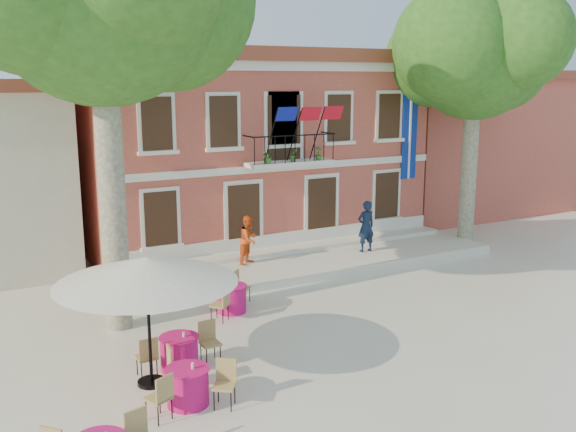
# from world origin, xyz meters

# --- Properties ---
(ground) EXTENTS (90.00, 90.00, 0.00)m
(ground) POSITION_xyz_m (0.00, 0.00, 0.00)
(ground) COLOR beige
(ground) RESTS_ON ground
(main_building) EXTENTS (13.50, 9.59, 7.50)m
(main_building) POSITION_xyz_m (2.00, 9.99, 3.78)
(main_building) COLOR #CB4D49
(main_building) RESTS_ON ground
(neighbor_east) EXTENTS (9.40, 9.40, 6.40)m
(neighbor_east) POSITION_xyz_m (14.00, 11.00, 3.22)
(neighbor_east) COLOR #CB4D49
(neighbor_east) RESTS_ON ground
(terrace) EXTENTS (14.00, 3.40, 0.30)m
(terrace) POSITION_xyz_m (2.00, 4.40, 0.15)
(terrace) COLOR silver
(terrace) RESTS_ON ground
(plane_tree_east) EXTENTS (5.05, 5.05, 9.92)m
(plane_tree_east) POSITION_xyz_m (9.12, 4.15, 7.32)
(plane_tree_east) COLOR #A59E84
(plane_tree_east) RESTS_ON ground
(patio_umbrella) EXTENTS (3.78, 3.78, 2.81)m
(patio_umbrella) POSITION_xyz_m (-5.25, -1.65, 2.53)
(patio_umbrella) COLOR black
(patio_umbrella) RESTS_ON ground
(pedestrian_navy) EXTENTS (0.69, 0.47, 1.86)m
(pedestrian_navy) POSITION_xyz_m (4.39, 4.21, 1.23)
(pedestrian_navy) COLOR #101D36
(pedestrian_navy) RESTS_ON terrace
(pedestrian_orange) EXTENTS (1.01, 0.96, 1.65)m
(pedestrian_orange) POSITION_xyz_m (0.05, 4.80, 1.13)
(pedestrian_orange) COLOR #DE501A
(pedestrian_orange) RESTS_ON terrace
(cafe_table_0) EXTENTS (1.86, 1.71, 0.95)m
(cafe_table_0) POSITION_xyz_m (-4.86, -2.86, 0.43)
(cafe_table_0) COLOR #C51267
(cafe_table_0) RESTS_ON ground
(cafe_table_1) EXTENTS (1.93, 0.90, 0.95)m
(cafe_table_1) POSITION_xyz_m (-4.48, -1.24, 0.42)
(cafe_table_1) COLOR #C51267
(cafe_table_1) RESTS_ON ground
(cafe_table_3) EXTENTS (1.70, 1.60, 0.95)m
(cafe_table_3) POSITION_xyz_m (-2.01, 1.56, 0.42)
(cafe_table_3) COLOR #C51267
(cafe_table_3) RESTS_ON ground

